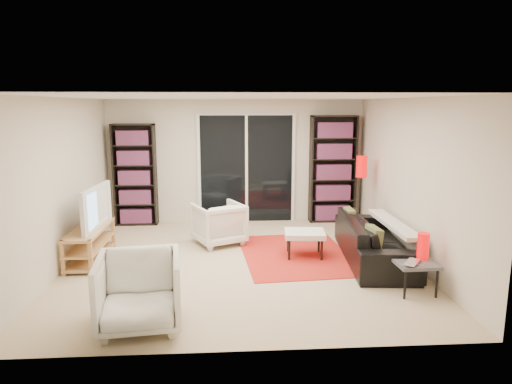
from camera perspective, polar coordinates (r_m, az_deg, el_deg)
floor at (r=6.85m, az=-1.95°, el=-8.74°), size 5.00×5.00×0.00m
wall_back at (r=9.02m, az=-2.49°, el=3.85°), size 5.00×0.02×2.40m
wall_front at (r=4.11m, az=-0.97°, el=-4.62°), size 5.00×0.02×2.40m
wall_left at (r=6.94m, az=-23.10°, el=0.88°), size 0.02×5.00×2.40m
wall_right at (r=7.08m, az=18.67°, el=1.36°), size 0.02×5.00×2.40m
ceiling at (r=6.46m, az=-2.09°, el=11.75°), size 5.00×5.00×0.02m
sliding_door at (r=9.01m, az=-1.20°, el=2.88°), size 1.92×0.08×2.16m
bookshelf_left at (r=9.06m, az=-14.89°, el=2.08°), size 0.80×0.30×1.95m
bookshelf_right at (r=9.12m, az=9.58°, el=2.83°), size 0.90×0.30×2.10m
tv_stand at (r=7.29m, az=-20.01°, el=-6.03°), size 0.43×1.34×0.50m
tv at (r=7.15m, az=-20.14°, el=-1.80°), size 0.24×1.10×0.63m
rug at (r=7.20m, az=4.98°, el=-7.76°), size 1.78×2.30×0.01m
sofa at (r=7.06m, az=14.57°, el=-5.78°), size 1.05×2.25×0.64m
armchair_back at (r=7.66m, az=-4.70°, el=-3.93°), size 1.00×1.01×0.70m
armchair_front at (r=4.99m, az=-14.41°, el=-11.95°), size 0.94×0.96×0.78m
ottoman at (r=7.03m, az=6.10°, el=-5.32°), size 0.65×0.55×0.40m
side_table at (r=6.03m, az=19.22°, el=-8.55°), size 0.51×0.51×0.40m
laptop at (r=5.89m, az=19.36°, el=-8.43°), size 0.37×0.39×0.03m
table_lamp at (r=6.09m, az=20.16°, el=-6.36°), size 0.15×0.15×0.33m
floor_lamp at (r=8.32m, az=13.02°, el=2.16°), size 0.21×0.21×1.41m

